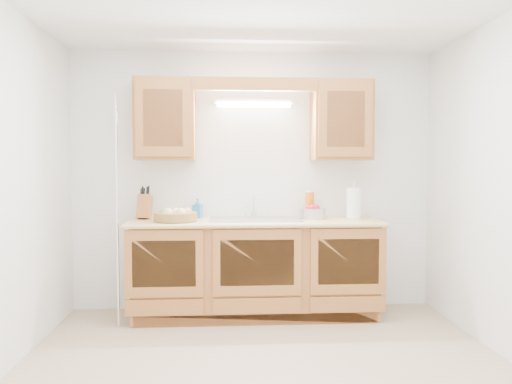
{
  "coord_description": "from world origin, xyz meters",
  "views": [
    {
      "loc": [
        -0.28,
        -3.38,
        1.4
      ],
      "look_at": [
        -0.01,
        0.85,
        1.17
      ],
      "focal_mm": 35.0,
      "sensor_mm": 36.0,
      "label": 1
    }
  ],
  "objects": [
    {
      "name": "sink",
      "position": [
        0.0,
        1.21,
        0.83
      ],
      "size": [
        0.84,
        0.46,
        0.36
      ],
      "color": "#9E9EA3",
      "rests_on": "countertop"
    },
    {
      "name": "upper_cabinet_right",
      "position": [
        0.83,
        1.33,
        1.83
      ],
      "size": [
        0.55,
        0.33,
        0.75
      ],
      "primitive_type": "cube",
      "color": "#A96331",
      "rests_on": "room"
    },
    {
      "name": "outlet_plate",
      "position": [
        0.95,
        1.49,
        1.15
      ],
      "size": [
        0.08,
        0.01,
        0.12
      ],
      "primitive_type": "cube",
      "color": "white",
      "rests_on": "room"
    },
    {
      "name": "valance",
      "position": [
        0.0,
        1.19,
        2.14
      ],
      "size": [
        2.2,
        0.05,
        0.12
      ],
      "primitive_type": "cube",
      "color": "#A96331",
      "rests_on": "room"
    },
    {
      "name": "sponge",
      "position": [
        0.54,
        1.44,
        0.91
      ],
      "size": [
        0.13,
        0.11,
        0.02
      ],
      "rotation": [
        0.0,
        0.0,
        0.35
      ],
      "color": "#CC333F",
      "rests_on": "countertop"
    },
    {
      "name": "wire_shelf_pole",
      "position": [
        -1.2,
        0.94,
        1.0
      ],
      "size": [
        0.03,
        0.03,
        2.0
      ],
      "primitive_type": "cylinder",
      "color": "silver",
      "rests_on": "ground"
    },
    {
      "name": "countertop",
      "position": [
        0.0,
        1.19,
        0.88
      ],
      "size": [
        2.3,
        0.63,
        0.04
      ],
      "primitive_type": "cube",
      "color": "tan",
      "rests_on": "base_cabinets"
    },
    {
      "name": "soap_bottle",
      "position": [
        -0.54,
        1.41,
        0.99
      ],
      "size": [
        0.1,
        0.11,
        0.18
      ],
      "primitive_type": "imported",
      "rotation": [
        0.0,
        0.0,
        -0.3
      ],
      "color": "#277BC6",
      "rests_on": "countertop"
    },
    {
      "name": "orange_canister",
      "position": [
        0.54,
        1.38,
        1.03
      ],
      "size": [
        0.1,
        0.1,
        0.26
      ],
      "rotation": [
        0.0,
        0.0,
        0.18
      ],
      "color": "#D9620C",
      "rests_on": "countertop"
    },
    {
      "name": "knife_block",
      "position": [
        -1.03,
        1.33,
        1.02
      ],
      "size": [
        0.14,
        0.2,
        0.32
      ],
      "rotation": [
        0.0,
        0.0,
        -0.16
      ],
      "color": "#A96331",
      "rests_on": "countertop"
    },
    {
      "name": "upper_cabinet_left",
      "position": [
        -0.83,
        1.33,
        1.83
      ],
      "size": [
        0.55,
        0.33,
        0.75
      ],
      "primitive_type": "cube",
      "color": "#A96331",
      "rests_on": "room"
    },
    {
      "name": "fluorescent_fixture",
      "position": [
        0.0,
        1.42,
        2.0
      ],
      "size": [
        0.76,
        0.08,
        0.08
      ],
      "color": "white",
      "rests_on": "room"
    },
    {
      "name": "paper_towel",
      "position": [
        0.92,
        1.19,
        1.04
      ],
      "size": [
        0.18,
        0.18,
        0.35
      ],
      "rotation": [
        0.0,
        0.0,
        -0.42
      ],
      "color": "silver",
      "rests_on": "countertop"
    },
    {
      "name": "room",
      "position": [
        0.0,
        0.0,
        1.25
      ],
      "size": [
        3.52,
        3.5,
        2.5
      ],
      "color": "tan",
      "rests_on": "ground"
    },
    {
      "name": "base_cabinets",
      "position": [
        0.0,
        1.2,
        0.44
      ],
      "size": [
        2.2,
        0.6,
        0.86
      ],
      "primitive_type": "cube",
      "color": "#A96331",
      "rests_on": "ground"
    },
    {
      "name": "fruit_basket",
      "position": [
        -0.72,
        1.11,
        0.95
      ],
      "size": [
        0.48,
        0.48,
        0.12
      ],
      "rotation": [
        0.0,
        0.0,
        0.29
      ],
      "color": "olive",
      "rests_on": "countertop"
    },
    {
      "name": "apple_bowl",
      "position": [
        0.54,
        1.26,
        0.96
      ],
      "size": [
        0.3,
        0.3,
        0.13
      ],
      "rotation": [
        0.0,
        0.0,
        -0.18
      ],
      "color": "silver",
      "rests_on": "countertop"
    }
  ]
}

